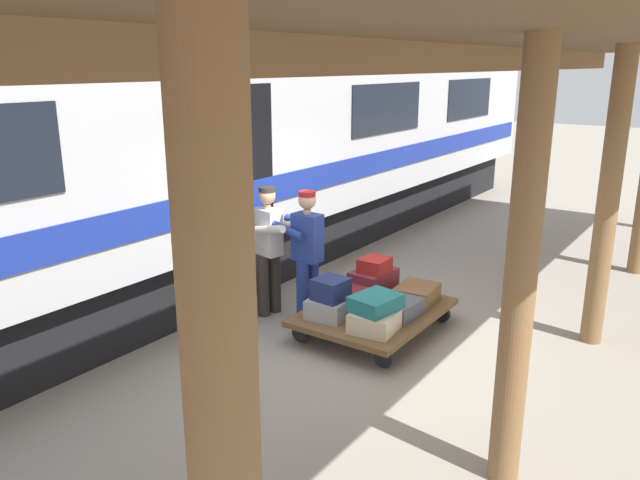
{
  "coord_description": "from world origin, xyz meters",
  "views": [
    {
      "loc": [
        -3.29,
        5.9,
        3.2
      ],
      "look_at": [
        0.82,
        0.01,
        1.15
      ],
      "focal_mm": 34.89,
      "sensor_mm": 36.0,
      "label": 1
    }
  ],
  "objects_px": {
    "suitcase_slate_roller": "(397,307)",
    "suitcase_maroon_trunk": "(352,297)",
    "porter_in_overalls": "(306,252)",
    "porter_by_door": "(269,247)",
    "suitcase_brown_leather": "(417,294)",
    "suitcase_teal_softside": "(376,303)",
    "train_car": "(164,148)",
    "suitcase_red_plastic": "(375,265)",
    "suitcase_burgundy_valise": "(373,281)",
    "suitcase_gray_aluminum": "(329,308)",
    "suitcase_navy_fabric": "(331,289)",
    "suitcase_cream_canvas": "(376,320)",
    "luggage_cart": "(374,312)"
  },
  "relations": [
    {
      "from": "suitcase_slate_roller",
      "to": "suitcase_maroon_trunk",
      "type": "xyz_separation_m",
      "value": [
        0.63,
        0.0,
        -0.01
      ]
    },
    {
      "from": "luggage_cart",
      "to": "suitcase_burgundy_valise",
      "type": "distance_m",
      "value": 0.64
    },
    {
      "from": "suitcase_navy_fabric",
      "to": "porter_by_door",
      "type": "relative_size",
      "value": 0.21
    },
    {
      "from": "suitcase_cream_canvas",
      "to": "suitcase_navy_fabric",
      "type": "xyz_separation_m",
      "value": [
        0.61,
        -0.0,
        0.25
      ]
    },
    {
      "from": "porter_in_overalls",
      "to": "suitcase_red_plastic",
      "type": "bearing_deg",
      "value": -130.49
    },
    {
      "from": "luggage_cart",
      "to": "porter_by_door",
      "type": "xyz_separation_m",
      "value": [
        1.41,
        0.28,
        0.67
      ]
    },
    {
      "from": "suitcase_navy_fabric",
      "to": "porter_by_door",
      "type": "distance_m",
      "value": 1.17
    },
    {
      "from": "suitcase_maroon_trunk",
      "to": "porter_in_overalls",
      "type": "relative_size",
      "value": 0.28
    },
    {
      "from": "suitcase_brown_leather",
      "to": "porter_in_overalls",
      "type": "xyz_separation_m",
      "value": [
        1.19,
        0.72,
        0.52
      ]
    },
    {
      "from": "suitcase_maroon_trunk",
      "to": "porter_by_door",
      "type": "height_order",
      "value": "porter_by_door"
    },
    {
      "from": "porter_by_door",
      "to": "suitcase_slate_roller",
      "type": "bearing_deg",
      "value": -170.69
    },
    {
      "from": "porter_in_overalls",
      "to": "suitcase_cream_canvas",
      "type": "bearing_deg",
      "value": 165.23
    },
    {
      "from": "suitcase_gray_aluminum",
      "to": "suitcase_slate_roller",
      "type": "bearing_deg",
      "value": -140.65
    },
    {
      "from": "suitcase_gray_aluminum",
      "to": "suitcase_red_plastic",
      "type": "height_order",
      "value": "suitcase_red_plastic"
    },
    {
      "from": "suitcase_brown_leather",
      "to": "suitcase_burgundy_valise",
      "type": "distance_m",
      "value": 0.63
    },
    {
      "from": "suitcase_brown_leather",
      "to": "suitcase_red_plastic",
      "type": "relative_size",
      "value": 1.45
    },
    {
      "from": "suitcase_slate_roller",
      "to": "suitcase_maroon_trunk",
      "type": "bearing_deg",
      "value": 0.0
    },
    {
      "from": "suitcase_red_plastic",
      "to": "suitcase_maroon_trunk",
      "type": "bearing_deg",
      "value": 86.35
    },
    {
      "from": "porter_by_door",
      "to": "suitcase_cream_canvas",
      "type": "bearing_deg",
      "value": 172.23
    },
    {
      "from": "suitcase_gray_aluminum",
      "to": "suitcase_cream_canvas",
      "type": "height_order",
      "value": "suitcase_gray_aluminum"
    },
    {
      "from": "suitcase_brown_leather",
      "to": "suitcase_cream_canvas",
      "type": "distance_m",
      "value": 1.04
    },
    {
      "from": "porter_in_overalls",
      "to": "suitcase_brown_leather",
      "type": "bearing_deg",
      "value": -148.81
    },
    {
      "from": "porter_in_overalls",
      "to": "porter_by_door",
      "type": "distance_m",
      "value": 0.54
    },
    {
      "from": "suitcase_slate_roller",
      "to": "suitcase_cream_canvas",
      "type": "distance_m",
      "value": 0.52
    },
    {
      "from": "suitcase_teal_softside",
      "to": "porter_in_overalls",
      "type": "height_order",
      "value": "porter_in_overalls"
    },
    {
      "from": "train_car",
      "to": "suitcase_brown_leather",
      "type": "bearing_deg",
      "value": -167.23
    },
    {
      "from": "suitcase_gray_aluminum",
      "to": "porter_by_door",
      "type": "distance_m",
      "value": 1.23
    },
    {
      "from": "suitcase_brown_leather",
      "to": "suitcase_gray_aluminum",
      "type": "height_order",
      "value": "suitcase_gray_aluminum"
    },
    {
      "from": "suitcase_slate_roller",
      "to": "suitcase_brown_leather",
      "type": "relative_size",
      "value": 1.02
    },
    {
      "from": "suitcase_teal_softside",
      "to": "suitcase_maroon_trunk",
      "type": "bearing_deg",
      "value": -38.6
    },
    {
      "from": "suitcase_slate_roller",
      "to": "suitcase_maroon_trunk",
      "type": "relative_size",
      "value": 1.2
    },
    {
      "from": "porter_by_door",
      "to": "luggage_cart",
      "type": "bearing_deg",
      "value": -168.64
    },
    {
      "from": "train_car",
      "to": "suitcase_red_plastic",
      "type": "distance_m",
      "value": 3.38
    },
    {
      "from": "suitcase_slate_roller",
      "to": "porter_in_overalls",
      "type": "bearing_deg",
      "value": 9.69
    },
    {
      "from": "luggage_cart",
      "to": "porter_by_door",
      "type": "relative_size",
      "value": 1.11
    },
    {
      "from": "suitcase_slate_roller",
      "to": "suitcase_burgundy_valise",
      "type": "height_order",
      "value": "suitcase_burgundy_valise"
    },
    {
      "from": "suitcase_navy_fabric",
      "to": "suitcase_red_plastic",
      "type": "bearing_deg",
      "value": -90.63
    },
    {
      "from": "luggage_cart",
      "to": "suitcase_maroon_trunk",
      "type": "bearing_deg",
      "value": -0.0
    },
    {
      "from": "suitcase_maroon_trunk",
      "to": "porter_by_door",
      "type": "relative_size",
      "value": 0.28
    },
    {
      "from": "suitcase_brown_leather",
      "to": "porter_in_overalls",
      "type": "height_order",
      "value": "porter_in_overalls"
    },
    {
      "from": "porter_in_overalls",
      "to": "suitcase_navy_fabric",
      "type": "bearing_deg",
      "value": 151.84
    },
    {
      "from": "suitcase_slate_roller",
      "to": "suitcase_burgundy_valise",
      "type": "bearing_deg",
      "value": -39.35
    },
    {
      "from": "train_car",
      "to": "suitcase_burgundy_valise",
      "type": "height_order",
      "value": "train_car"
    },
    {
      "from": "suitcase_navy_fabric",
      "to": "suitcase_maroon_trunk",
      "type": "bearing_deg",
      "value": -87.74
    },
    {
      "from": "train_car",
      "to": "suitcase_cream_canvas",
      "type": "distance_m",
      "value": 3.96
    },
    {
      "from": "train_car",
      "to": "suitcase_teal_softside",
      "type": "bearing_deg",
      "value": 176.92
    },
    {
      "from": "suitcase_maroon_trunk",
      "to": "porter_in_overalls",
      "type": "distance_m",
      "value": 0.8
    },
    {
      "from": "suitcase_maroon_trunk",
      "to": "suitcase_red_plastic",
      "type": "bearing_deg",
      "value": -93.65
    },
    {
      "from": "suitcase_gray_aluminum",
      "to": "suitcase_teal_softside",
      "type": "distance_m",
      "value": 0.64
    },
    {
      "from": "suitcase_burgundy_valise",
      "to": "suitcase_gray_aluminum",
      "type": "bearing_deg",
      "value": 90.0
    }
  ]
}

